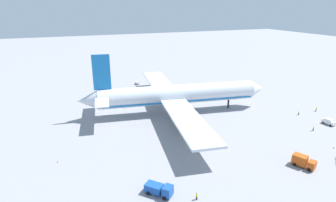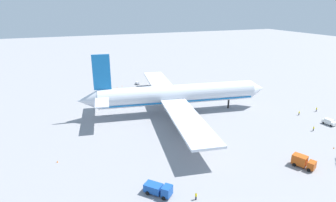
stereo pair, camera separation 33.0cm
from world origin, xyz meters
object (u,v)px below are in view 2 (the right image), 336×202
at_px(ground_worker_2, 196,196).
at_px(traffic_cone_0, 334,148).
at_px(service_truck_0, 303,161).
at_px(baggage_cart_0, 137,83).
at_px(traffic_cone_2, 122,86).
at_px(ground_worker_0, 316,109).
at_px(ground_worker_5, 299,113).
at_px(airliner, 175,95).
at_px(ground_worker_1, 314,129).
at_px(traffic_cone_3, 117,88).
at_px(traffic_cone_1, 57,162).
at_px(service_truck_1, 158,189).
at_px(service_van, 329,122).

bearing_deg(ground_worker_2, traffic_cone_0, 6.21).
relative_size(service_truck_0, baggage_cart_0, 1.93).
bearing_deg(traffic_cone_2, ground_worker_0, -45.01).
xyz_separation_m(ground_worker_5, traffic_cone_0, (-10.75, -23.27, -0.53)).
bearing_deg(traffic_cone_0, ground_worker_5, 65.19).
distance_m(airliner, ground_worker_1, 47.91).
bearing_deg(ground_worker_2, ground_worker_0, 23.33).
distance_m(ground_worker_1, ground_worker_5, 13.84).
relative_size(traffic_cone_2, traffic_cone_3, 1.00).
distance_m(airliner, service_truck_0, 49.32).
bearing_deg(traffic_cone_3, ground_worker_2, -91.34).
relative_size(baggage_cart_0, traffic_cone_1, 5.56).
height_order(service_truck_1, traffic_cone_1, service_truck_1).
distance_m(service_truck_1, traffic_cone_2, 86.47).
xyz_separation_m(ground_worker_1, traffic_cone_0, (-4.33, -11.00, -0.54)).
height_order(airliner, ground_worker_5, airliner).
xyz_separation_m(airliner, traffic_cone_1, (-42.48, -21.50, -6.70)).
distance_m(airliner, traffic_cone_0, 53.27).
xyz_separation_m(service_truck_0, traffic_cone_3, (-28.63, 87.16, -1.29)).
bearing_deg(service_truck_0, traffic_cone_0, 13.45).
bearing_deg(traffic_cone_1, service_truck_1, -47.56).
xyz_separation_m(ground_worker_0, traffic_cone_0, (-19.80, -23.57, -0.62)).
xyz_separation_m(service_truck_1, traffic_cone_3, (8.80, 83.91, -1.09)).
xyz_separation_m(airliner, service_truck_0, (14.99, -46.67, -5.41)).
xyz_separation_m(ground_worker_1, ground_worker_2, (-50.98, -16.08, 0.02)).
distance_m(baggage_cart_0, traffic_cone_3, 11.60).
distance_m(service_truck_1, ground_worker_0, 77.04).
bearing_deg(traffic_cone_3, traffic_cone_1, -114.95).
relative_size(ground_worker_1, traffic_cone_2, 2.93).
relative_size(service_van, traffic_cone_1, 7.94).
relative_size(ground_worker_0, ground_worker_2, 1.07).
xyz_separation_m(ground_worker_0, traffic_cone_3, (-64.37, 59.78, -0.62)).
distance_m(airliner, baggage_cart_0, 44.28).
relative_size(traffic_cone_0, traffic_cone_2, 1.00).
relative_size(service_truck_1, ground_worker_2, 3.69).
distance_m(airliner, service_van, 53.87).
distance_m(ground_worker_5, traffic_cone_2, 81.11).
relative_size(service_truck_1, traffic_cone_2, 11.07).
height_order(service_truck_0, service_van, service_truck_0).
distance_m(ground_worker_0, traffic_cone_3, 87.84).
bearing_deg(ground_worker_5, traffic_cone_0, -114.81).
relative_size(service_truck_0, ground_worker_0, 3.35).
xyz_separation_m(baggage_cart_0, traffic_cone_3, (-11.12, -3.27, -0.44)).
bearing_deg(baggage_cart_0, ground_worker_2, -98.19).
bearing_deg(ground_worker_0, service_van, -120.76).
distance_m(baggage_cart_0, ground_worker_0, 82.52).
height_order(baggage_cart_0, ground_worker_1, ground_worker_1).
height_order(service_truck_0, baggage_cart_0, service_truck_0).
relative_size(ground_worker_1, traffic_cone_1, 2.93).
xyz_separation_m(ground_worker_0, ground_worker_1, (-15.46, -12.57, -0.08)).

